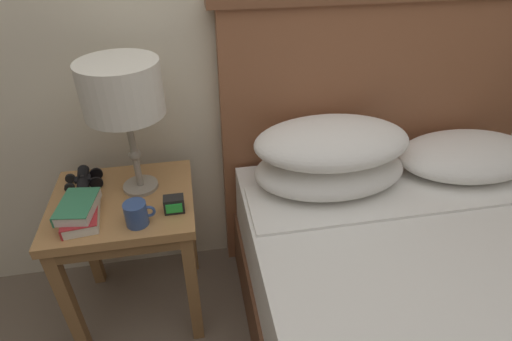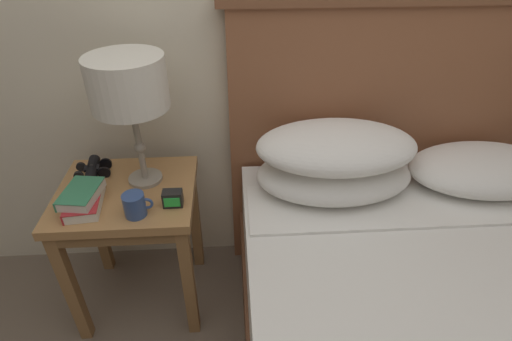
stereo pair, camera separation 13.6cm
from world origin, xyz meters
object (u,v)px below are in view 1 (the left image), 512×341
Objects in this scene: table_lamp at (122,92)px; coffee_mug at (137,214)px; binoculars_pair at (84,180)px; alarm_clock at (174,204)px; book_on_nightstand at (81,215)px; nightstand at (126,219)px; book_stacked_on_top at (77,206)px.

table_lamp is 0.41m from coffee_mug.
table_lamp is at bearing -13.89° from binoculars_pair.
alarm_clock is at bearing -32.77° from binoculars_pair.
coffee_mug is at bearing -88.99° from table_lamp.
coffee_mug is (0.19, -0.06, 0.02)m from book_on_nightstand.
nightstand is at bearing 115.49° from coffee_mug.
nightstand is 0.49m from table_lamp.
binoculars_pair is 2.34× the size of alarm_clock.
alarm_clock is at bearing 19.86° from coffee_mug.
book_stacked_on_top is (-0.13, -0.09, 0.15)m from nightstand.
book_on_nightstand reaches higher than nightstand.
binoculars_pair is (-0.02, 0.21, -0.03)m from book_stacked_on_top.
book_stacked_on_top is 0.20m from coffee_mug.
nightstand is 0.22m from book_stacked_on_top.
nightstand is 8.69× the size of alarm_clock.
table_lamp is at bearing 127.24° from alarm_clock.
table_lamp is 0.41m from book_stacked_on_top.
binoculars_pair is 0.34m from coffee_mug.
coffee_mug is at bearing -16.66° from book_on_nightstand.
book_on_nightstand is (-0.12, -0.09, 0.11)m from nightstand.
alarm_clock is at bearing -2.22° from book_stacked_on_top.
binoculars_pair is (-0.02, 0.20, 0.00)m from book_on_nightstand.
book_stacked_on_top is at bearing -141.48° from table_lamp.
table_lamp reaches higher than alarm_clock.
alarm_clock reaches higher than book_on_nightstand.
coffee_mug is at bearing -64.51° from nightstand.
coffee_mug reaches higher than book_on_nightstand.
table_lamp reaches higher than nightstand.
table_lamp is 4.78× the size of coffee_mug.
nightstand is 2.94× the size of book_on_nightstand.
book_stacked_on_top is 2.59× the size of alarm_clock.
nightstand is 0.25m from alarm_clock.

